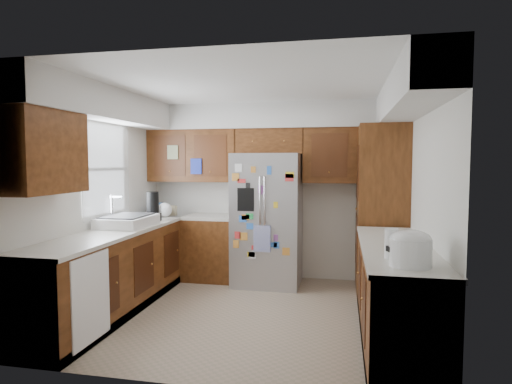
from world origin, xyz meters
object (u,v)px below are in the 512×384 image
rice_cooker (410,247)px  paper_towel (392,244)px  pantry (381,209)px  fridge (267,219)px

rice_cooker → paper_towel: rice_cooker is taller
pantry → fridge: size_ratio=1.19×
rice_cooker → pantry: bearing=90.0°
fridge → paper_towel: fridge is taller
pantry → paper_towel: bearing=-92.8°
pantry → paper_towel: size_ratio=8.95×
fridge → paper_towel: size_ratio=7.50×
fridge → rice_cooker: bearing=-58.9°
pantry → fridge: (-1.50, 0.05, -0.17)m
rice_cooker → paper_towel: size_ratio=1.31×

